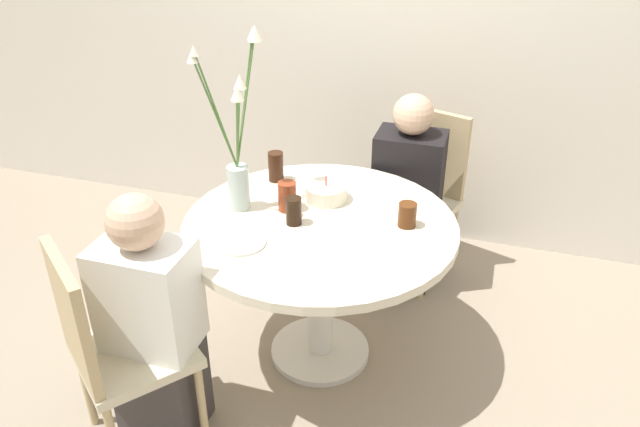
{
  "coord_description": "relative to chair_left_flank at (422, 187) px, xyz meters",
  "views": [
    {
      "loc": [
        0.66,
        -2.13,
        2.01
      ],
      "look_at": [
        0.0,
        0.0,
        0.75
      ],
      "focal_mm": 35.0,
      "sensor_mm": 36.0,
      "label": 1
    }
  ],
  "objects": [
    {
      "name": "drink_glass_3",
      "position": [
        -0.62,
        -0.55,
        0.28
      ],
      "size": [
        0.07,
        0.07,
        0.14
      ],
      "color": "#33190C",
      "rests_on": "dining_table"
    },
    {
      "name": "chair_left_flank",
      "position": [
        0.0,
        0.0,
        0.0
      ],
      "size": [
        0.51,
        0.51,
        0.9
      ],
      "rotation": [
        0.0,
        0.0,
        -0.34
      ],
      "color": "beige",
      "rests_on": "ground_plane"
    },
    {
      "name": "drink_glass_1",
      "position": [
        -0.47,
        -0.8,
        0.27
      ],
      "size": [
        0.08,
        0.08,
        0.13
      ],
      "color": "maroon",
      "rests_on": "dining_table"
    },
    {
      "name": "wall_back",
      "position": [
        -0.3,
        0.4,
        0.8
      ],
      "size": [
        8.0,
        0.05,
        2.6
      ],
      "color": "silver",
      "rests_on": "ground_plane"
    },
    {
      "name": "dining_table",
      "position": [
        -0.3,
        -0.86,
        0.08
      ],
      "size": [
        1.14,
        1.14,
        0.71
      ],
      "color": "beige",
      "rests_on": "ground_plane"
    },
    {
      "name": "birthday_cake",
      "position": [
        -0.34,
        -0.67,
        0.24
      ],
      "size": [
        0.19,
        0.19,
        0.12
      ],
      "color": "white",
      "rests_on": "dining_table"
    },
    {
      "name": "drink_glass_0",
      "position": [
        -0.4,
        -0.9,
        0.27
      ],
      "size": [
        0.07,
        0.07,
        0.12
      ],
      "color": "black",
      "rests_on": "dining_table"
    },
    {
      "name": "person_woman",
      "position": [
        -0.05,
        -0.15,
        -0.01
      ],
      "size": [
        0.34,
        0.24,
        1.06
      ],
      "color": "#383333",
      "rests_on": "ground_plane"
    },
    {
      "name": "drink_glass_2",
      "position": [
        0.04,
        -0.78,
        0.26
      ],
      "size": [
        0.08,
        0.08,
        0.1
      ],
      "color": "#51280F",
      "rests_on": "dining_table"
    },
    {
      "name": "flower_vase",
      "position": [
        -0.66,
        -0.84,
        0.49
      ],
      "size": [
        0.24,
        0.27,
        0.75
      ],
      "color": "#B2C6C1",
      "rests_on": "dining_table"
    },
    {
      "name": "side_plate",
      "position": [
        -0.55,
        -1.11,
        0.21
      ],
      "size": [
        0.2,
        0.2,
        0.01
      ],
      "color": "silver",
      "rests_on": "dining_table"
    },
    {
      "name": "person_guest",
      "position": [
        -0.77,
        -1.45,
        -0.01
      ],
      "size": [
        0.34,
        0.24,
        1.06
      ],
      "color": "#383333",
      "rests_on": "ground_plane"
    },
    {
      "name": "ground_plane",
      "position": [
        -0.3,
        -0.86,
        -0.5
      ],
      "size": [
        16.0,
        16.0,
        0.0
      ],
      "primitive_type": "plane",
      "color": "gray"
    },
    {
      "name": "chair_right_flank",
      "position": [
        -0.87,
        -1.57,
        0.0
      ],
      "size": [
        0.56,
        0.56,
        0.9
      ],
      "rotation": [
        0.0,
        0.0,
        2.47
      ],
      "color": "beige",
      "rests_on": "ground_plane"
    }
  ]
}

